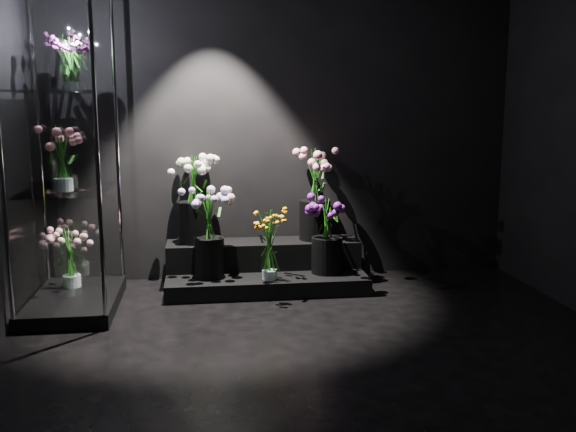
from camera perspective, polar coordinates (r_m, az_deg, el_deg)
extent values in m
plane|color=black|center=(3.88, 3.42, -12.87)|extent=(4.00, 4.00, 0.00)
plane|color=black|center=(5.55, -0.44, 8.88)|extent=(4.00, 0.00, 4.00)
plane|color=black|center=(1.66, 17.34, 6.05)|extent=(4.00, 0.00, 4.00)
cube|color=black|center=(5.32, -1.99, -5.71)|extent=(1.62, 0.72, 0.13)
cube|color=black|center=(5.45, -2.19, -3.39)|extent=(1.62, 0.36, 0.22)
cube|color=black|center=(5.07, -18.44, -7.21)|extent=(0.63, 1.06, 0.11)
cube|color=white|center=(4.89, -18.98, 2.30)|extent=(0.57, 1.00, 0.01)
cube|color=white|center=(4.86, -19.44, 10.35)|extent=(0.57, 1.00, 0.01)
cylinder|color=white|center=(5.05, -1.65, -4.46)|extent=(0.13, 0.13, 0.22)
cylinder|color=black|center=(5.15, -7.01, -3.69)|extent=(0.24, 0.24, 0.32)
cylinder|color=black|center=(5.26, 3.48, -3.49)|extent=(0.25, 0.25, 0.30)
cylinder|color=black|center=(5.38, -8.33, -0.56)|extent=(0.27, 0.27, 0.34)
cylinder|color=black|center=(5.46, 2.40, -0.35)|extent=(0.27, 0.27, 0.34)
cylinder|color=white|center=(4.70, -19.38, 3.63)|extent=(0.14, 0.14, 0.26)
cylinder|color=white|center=(5.00, -18.73, 11.57)|extent=(0.12, 0.12, 0.20)
cylinder|color=white|center=(5.22, -18.70, -4.56)|extent=(0.14, 0.14, 0.28)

